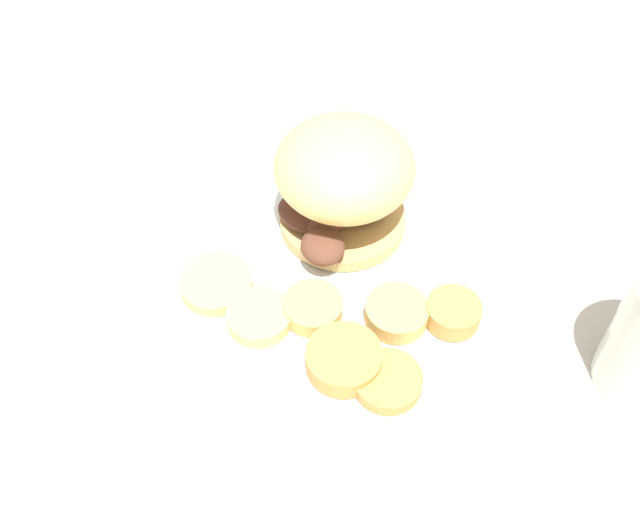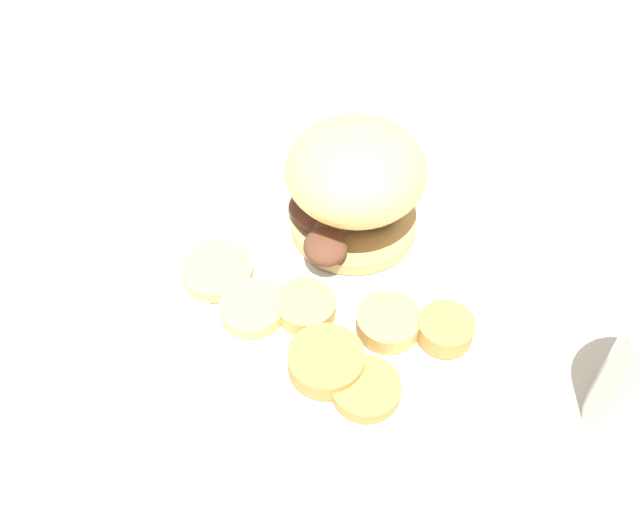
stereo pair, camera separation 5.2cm
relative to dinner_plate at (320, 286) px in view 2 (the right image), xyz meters
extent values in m
plane|color=#B2A899|center=(0.00, 0.00, -0.01)|extent=(4.00, 4.00, 0.00)
cylinder|color=white|center=(0.00, 0.00, 0.00)|extent=(0.27, 0.27, 0.02)
torus|color=white|center=(0.00, 0.00, 0.01)|extent=(0.27, 0.27, 0.01)
cylinder|color=tan|center=(-0.01, -0.06, 0.01)|extent=(0.10, 0.10, 0.01)
ellipsoid|color=#4C281E|center=(0.02, -0.04, 0.03)|extent=(0.06, 0.05, 0.02)
ellipsoid|color=#563323|center=(0.00, -0.01, 0.03)|extent=(0.04, 0.05, 0.02)
ellipsoid|color=brown|center=(-0.02, -0.06, 0.03)|extent=(0.06, 0.06, 0.02)
ellipsoid|color=#563323|center=(0.00, -0.04, 0.03)|extent=(0.04, 0.04, 0.02)
ellipsoid|color=#DBB26B|center=(-0.01, -0.06, 0.07)|extent=(0.10, 0.10, 0.06)
cylinder|color=#DBB766|center=(0.07, 0.02, 0.01)|extent=(0.05, 0.05, 0.01)
cylinder|color=tan|center=(-0.06, 0.03, 0.02)|extent=(0.04, 0.04, 0.01)
cylinder|color=#DBB766|center=(0.04, 0.04, 0.01)|extent=(0.05, 0.05, 0.01)
cylinder|color=#BC8942|center=(-0.03, 0.07, 0.02)|extent=(0.05, 0.05, 0.02)
cylinder|color=#BC8942|center=(-0.06, 0.08, 0.01)|extent=(0.05, 0.05, 0.01)
cylinder|color=#BC8942|center=(-0.10, 0.02, 0.02)|extent=(0.04, 0.04, 0.02)
cylinder|color=tan|center=(0.00, 0.03, 0.02)|extent=(0.04, 0.04, 0.01)
cube|color=beige|center=(-0.11, -0.26, -0.01)|extent=(0.07, 0.11, 0.01)
camera|label=1|loc=(-0.05, 0.33, 0.44)|focal=42.00mm
camera|label=2|loc=(-0.10, 0.32, 0.44)|focal=42.00mm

